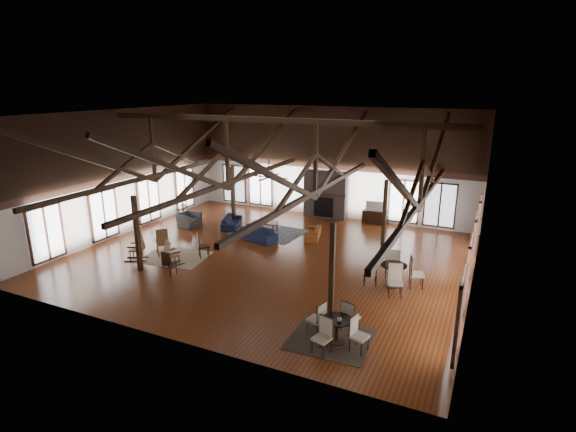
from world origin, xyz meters
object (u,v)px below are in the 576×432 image
at_px(tv_console, 375,217).
at_px(coffee_table, 265,223).
at_px(sofa_navy_front, 256,234).
at_px(sofa_navy_left, 232,222).
at_px(cafe_table_near, 337,326).
at_px(cafe_table_far, 394,271).
at_px(sofa_orange, 313,233).
at_px(armchair, 189,220).

bearing_deg(tv_console, coffee_table, -139.81).
distance_m(sofa_navy_front, coffee_table, 1.27).
distance_m(sofa_navy_left, cafe_table_near, 11.70).
bearing_deg(cafe_table_near, sofa_navy_left, 136.71).
bearing_deg(cafe_table_far, sofa_orange, 141.16).
bearing_deg(sofa_navy_left, cafe_table_far, -131.00).
bearing_deg(cafe_table_far, sofa_navy_left, 158.55).
distance_m(sofa_navy_left, coffee_table, 1.98).
bearing_deg(sofa_navy_left, tv_console, -79.31).
xyz_separation_m(sofa_orange, cafe_table_near, (4.04, -8.19, 0.27)).
bearing_deg(armchair, cafe_table_far, -100.35).
relative_size(cafe_table_far, tv_console, 1.70).
height_order(sofa_navy_front, cafe_table_near, cafe_table_near).
xyz_separation_m(armchair, cafe_table_near, (10.55, -7.11, 0.15)).
relative_size(sofa_navy_front, sofa_orange, 1.24).
bearing_deg(coffee_table, sofa_navy_left, 161.97).
bearing_deg(coffee_table, sofa_navy_front, -97.42).
distance_m(sofa_navy_left, tv_console, 7.59).
distance_m(coffee_table, cafe_table_near, 10.31).
bearing_deg(sofa_navy_left, armchair, 94.76).
xyz_separation_m(sofa_navy_front, cafe_table_near, (6.35, -6.72, 0.21)).
height_order(cafe_table_near, tv_console, cafe_table_near).
height_order(armchair, tv_console, armchair).
relative_size(sofa_orange, armchair, 1.51).
bearing_deg(tv_console, cafe_table_far, -70.74).
bearing_deg(sofa_orange, cafe_table_far, 36.03).
xyz_separation_m(sofa_navy_left, coffee_table, (1.97, -0.05, 0.18)).
relative_size(sofa_navy_front, cafe_table_near, 1.04).
distance_m(coffee_table, cafe_table_far, 8.01).
xyz_separation_m(sofa_navy_left, armchair, (-2.03, -0.92, 0.08)).
bearing_deg(sofa_navy_front, sofa_orange, 46.02).
relative_size(sofa_orange, coffee_table, 1.13).
relative_size(sofa_navy_left, tv_console, 1.43).
height_order(sofa_navy_left, cafe_table_near, cafe_table_near).
xyz_separation_m(sofa_navy_left, tv_console, (6.56, 3.82, 0.05)).
xyz_separation_m(cafe_table_near, tv_console, (-1.96, 11.85, -0.18)).
distance_m(sofa_orange, cafe_table_far, 6.01).
relative_size(armchair, cafe_table_near, 0.55).
bearing_deg(sofa_orange, cafe_table_near, 11.13).
distance_m(cafe_table_near, tv_console, 12.01).
height_order(sofa_orange, cafe_table_far, cafe_table_far).
bearing_deg(tv_console, sofa_navy_left, -149.77).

